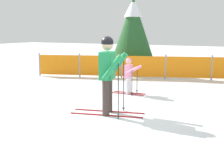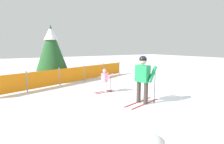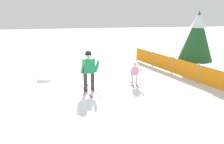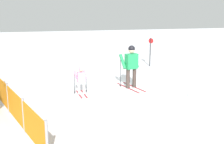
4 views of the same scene
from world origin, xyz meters
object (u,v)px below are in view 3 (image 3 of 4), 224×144
at_px(skier_child, 135,72).
at_px(conifer_far, 197,35).
at_px(skier_adult, 89,67).
at_px(safety_fence, 184,69).

height_order(skier_child, conifer_far, conifer_far).
xyz_separation_m(skier_child, conifer_far, (-1.42, 3.67, 1.39)).
distance_m(skier_adult, conifer_far, 6.09).
bearing_deg(conifer_far, skier_child, -68.76).
relative_size(safety_fence, conifer_far, 2.49).
xyz_separation_m(skier_adult, safety_fence, (-0.96, 4.74, -0.54)).
bearing_deg(skier_adult, skier_child, 86.49).
bearing_deg(safety_fence, skier_child, -78.01).
height_order(skier_adult, conifer_far, conifer_far).
bearing_deg(conifer_far, skier_adult, -72.37).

